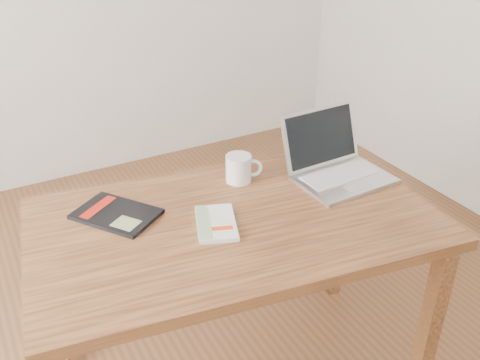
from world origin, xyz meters
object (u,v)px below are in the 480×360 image
desk (236,240)px  coffee_mug (239,168)px  laptop (336,164)px  white_guidebook (216,223)px  black_guidebook (116,214)px

desk → coffee_mug: (0.13, 0.21, 0.14)m
desk → laptop: (0.46, 0.08, 0.14)m
white_guidebook → laptop: bearing=29.6°
laptop → coffee_mug: (-0.33, 0.14, 0.00)m
laptop → coffee_mug: size_ratio=2.67×
black_guidebook → white_guidebook: bearing=-73.4°
black_guidebook → coffee_mug: (0.47, 0.01, 0.05)m
desk → black_guidebook: (-0.34, 0.20, 0.10)m
desk → coffee_mug: bearing=66.5°
coffee_mug → laptop: bearing=2.8°
desk → laptop: size_ratio=4.10×
white_guidebook → desk: bearing=26.3°
desk → coffee_mug: coffee_mug is taller
desk → laptop: 0.49m
desk → laptop: laptop is taller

